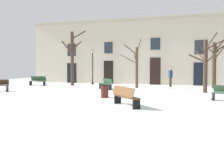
% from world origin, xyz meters
% --- Properties ---
extents(ground_plane, '(36.84, 36.84, 0.00)m').
position_xyz_m(ground_plane, '(0.00, 0.00, 0.00)').
color(ground_plane, white).
extents(building_facade, '(23.03, 0.60, 6.97)m').
position_xyz_m(building_facade, '(0.01, 9.07, 3.54)').
color(building_facade, beige).
rests_on(building_facade, ground).
extents(tree_right_of_center, '(2.15, 2.07, 4.14)m').
position_xyz_m(tree_right_of_center, '(1.30, 4.77, 1.95)').
color(tree_right_of_center, '#4C3D2D').
rests_on(tree_right_of_center, ground).
extents(tree_left_of_center, '(2.67, 2.69, 4.12)m').
position_xyz_m(tree_left_of_center, '(6.73, 2.59, 2.09)').
color(tree_left_of_center, '#423326').
rests_on(tree_left_of_center, ground).
extents(tree_center, '(1.73, 2.20, 5.44)m').
position_xyz_m(tree_center, '(-5.19, 5.68, 2.82)').
color(tree_center, '#423326').
rests_on(tree_center, ground).
extents(tree_near_facade, '(2.38, 1.14, 4.45)m').
position_xyz_m(tree_near_facade, '(7.79, 6.09, 2.20)').
color(tree_near_facade, '#423326').
rests_on(tree_near_facade, ground).
extents(streetlamp, '(0.30, 0.30, 3.66)m').
position_xyz_m(streetlamp, '(-3.75, 7.41, 2.24)').
color(streetlamp, black).
rests_on(streetlamp, ground).
extents(litter_bin, '(0.50, 0.50, 0.77)m').
position_xyz_m(litter_bin, '(0.64, -1.98, 0.39)').
color(litter_bin, '#4C1E19').
rests_on(litter_bin, ground).
extents(bench_facing_shops, '(1.48, 1.56, 0.88)m').
position_xyz_m(bench_facing_shops, '(-0.86, 2.90, 0.45)').
color(bench_facing_shops, '#2D4C33').
rests_on(bench_facing_shops, ground).
extents(bench_back_to_back_left, '(1.65, 0.56, 0.90)m').
position_xyz_m(bench_back_to_back_left, '(-8.37, 4.57, 0.46)').
color(bench_back_to_back_left, '#2D4C33').
rests_on(bench_back_to_back_left, ground).
extents(bench_back_to_back_right, '(1.62, 1.68, 0.94)m').
position_xyz_m(bench_back_to_back_right, '(2.53, -4.61, 0.49)').
color(bench_back_to_back_right, brown).
rests_on(bench_back_to_back_right, ground).
extents(person_strolling, '(0.37, 0.44, 1.76)m').
position_xyz_m(person_strolling, '(4.12, 6.74, 0.99)').
color(person_strolling, '#2D271E').
rests_on(person_strolling, ground).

